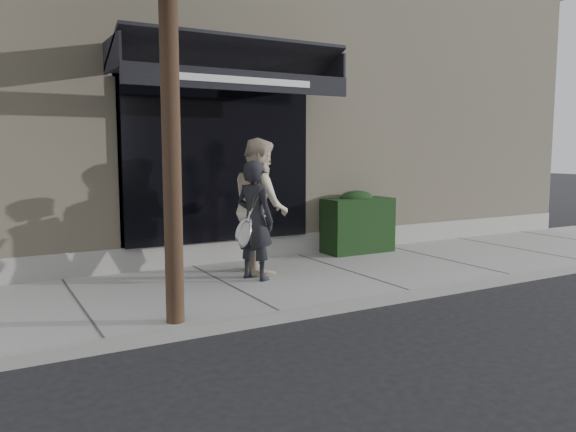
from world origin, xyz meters
TOP-DOWN VIEW (x-y plane):
  - ground at (0.00, 0.00)m, footprint 80.00×80.00m
  - sidewalk at (0.00, 0.00)m, footprint 20.00×3.00m
  - curb at (0.00, -1.55)m, footprint 20.00×0.10m
  - building_facade at (-0.01, 4.96)m, footprint 14.30×8.04m
  - hedge at (1.10, 1.25)m, footprint 1.30×0.70m
  - pedestrian_front at (-1.53, 0.14)m, footprint 0.77×0.94m
  - pedestrian_back at (-1.23, 0.56)m, footprint 0.98×1.15m

SIDE VIEW (x-z plane):
  - ground at x=0.00m, z-range 0.00..0.00m
  - sidewalk at x=0.00m, z-range 0.00..0.12m
  - curb at x=0.00m, z-range 0.00..0.14m
  - hedge at x=1.10m, z-range 0.09..1.23m
  - pedestrian_front at x=-1.53m, z-range 0.12..1.85m
  - pedestrian_back at x=-1.23m, z-range 0.12..2.18m
  - building_facade at x=-0.01m, z-range -0.08..5.56m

